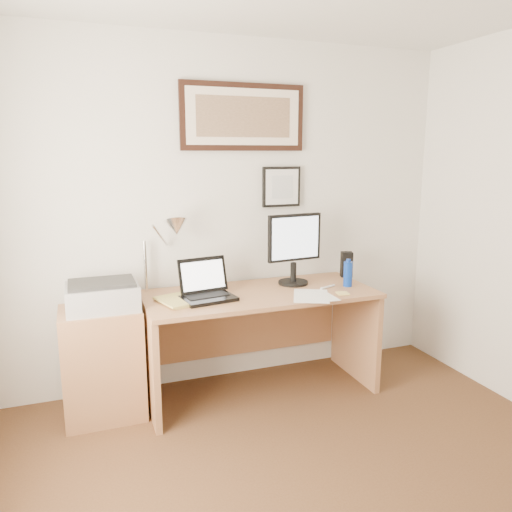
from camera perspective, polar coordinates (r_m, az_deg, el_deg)
name	(u,v)px	position (r m, az deg, el deg)	size (l,w,h in m)	color
wall_back	(223,215)	(3.68, -3.76, 4.65)	(3.50, 0.02, 2.50)	silver
side_cabinet	(103,363)	(3.45, -17.08, -11.59)	(0.50, 0.40, 0.73)	#9A6640
water_bottle	(348,274)	(3.67, 10.46, -2.04)	(0.06, 0.06, 0.18)	#0C329E
bottle_cap	(348,260)	(3.65, 10.52, -0.50)	(0.03, 0.03, 0.02)	#0C329E
speaker	(347,264)	(3.96, 10.31, -0.94)	(0.09, 0.08, 0.19)	black
paper_sheet_a	(318,296)	(3.41, 7.08, -4.55)	(0.20, 0.29, 0.00)	white
paper_sheet_b	(311,296)	(3.40, 6.31, -4.55)	(0.23, 0.33, 0.00)	white
sticky_pad	(343,293)	(3.48, 9.88, -4.23)	(0.08, 0.08, 0.01)	#EBD26F
marker_pen	(328,287)	(3.62, 8.19, -3.52)	(0.02, 0.02, 0.14)	white
book	(162,304)	(3.24, -10.65, -5.38)	(0.21, 0.29, 0.02)	tan
desk	(256,320)	(3.63, -0.03, -7.37)	(1.60, 0.70, 0.75)	#9A6640
laptop	(206,290)	(3.34, -5.70, -3.87)	(0.37, 0.34, 0.26)	black
lcd_monitor	(294,245)	(3.63, 4.40, 1.20)	(0.42, 0.22, 0.52)	black
printer	(102,296)	(3.30, -17.15, -4.34)	(0.44, 0.34, 0.18)	#A4A3A6
desk_lamp	(173,231)	(3.41, -9.45, 2.89)	(0.29, 0.27, 0.53)	silver
picture_large	(243,117)	(3.68, -1.45, 15.60)	(0.92, 0.04, 0.47)	black
picture_small	(281,187)	(3.79, 2.93, 7.90)	(0.30, 0.03, 0.30)	black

